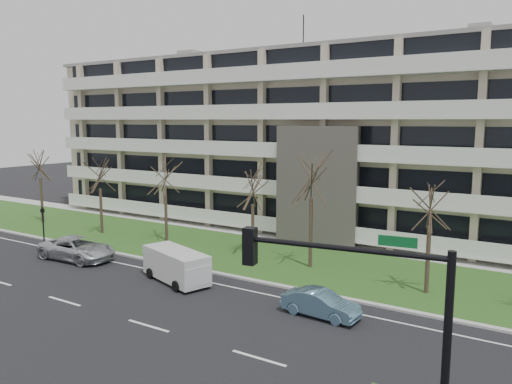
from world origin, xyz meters
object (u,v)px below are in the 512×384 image
Objects in this scene: blue_sedan at (321,304)px; traffic_signal at (371,322)px; silver_pickup at (77,248)px; pedestrian_signal at (43,219)px; white_van at (177,263)px.

blue_sedan is 0.59× the size of traffic_signal.
blue_sedan is (18.26, -0.36, -0.14)m from silver_pickup.
silver_pickup is 18.27m from blue_sedan.
pedestrian_signal is at bearing 87.69° from blue_sedan.
blue_sedan is at bearing 16.85° from white_van.
blue_sedan is at bearing -94.27° from silver_pickup.
traffic_signal is (23.84, -9.63, 3.48)m from silver_pickup.
pedestrian_signal is (-24.98, 2.53, 1.07)m from blue_sedan.
pedestrian_signal is (-30.56, 11.80, -2.55)m from traffic_signal.
white_van reaches higher than blue_sedan.
white_van is 18.01m from traffic_signal.
pedestrian_signal is at bearing -169.38° from white_van.
pedestrian_signal is at bearing 68.97° from silver_pickup.
traffic_signal is (14.93, -9.58, 3.13)m from white_van.
silver_pickup is 25.95m from traffic_signal.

